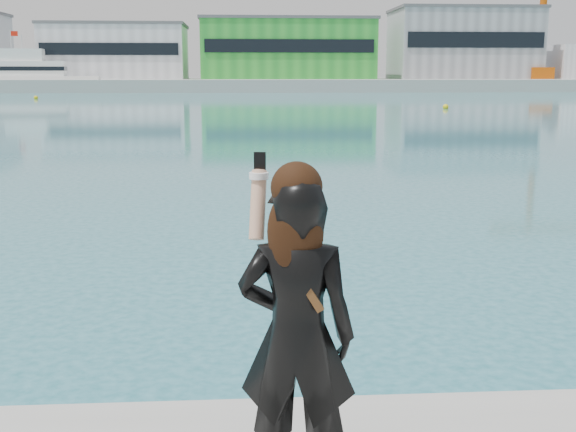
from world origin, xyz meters
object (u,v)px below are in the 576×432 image
at_px(motor_yacht, 34,76).
at_px(buoy_near, 446,109).
at_px(dock_crane, 550,2).
at_px(woman, 296,327).
at_px(buoy_far, 36,99).

xyz_separation_m(motor_yacht, buoy_near, (50.55, -57.54, -2.51)).
xyz_separation_m(dock_crane, woman, (-53.46, -122.11, -13.33)).
xyz_separation_m(dock_crane, motor_yacht, (-86.42, -6.05, -12.56)).
bearing_deg(buoy_near, woman, -106.72).
height_order(dock_crane, motor_yacht, dock_crane).
height_order(motor_yacht, buoy_far, motor_yacht).
xyz_separation_m(dock_crane, buoy_far, (-77.98, -36.92, -15.07)).
bearing_deg(buoy_near, buoy_far, 147.66).
relative_size(motor_yacht, buoy_far, 39.23).
xyz_separation_m(dock_crane, buoy_near, (-35.87, -63.59, -15.07)).
distance_m(motor_yacht, woman, 120.66).
height_order(buoy_near, woman, woman).
relative_size(motor_yacht, buoy_near, 39.23).
height_order(dock_crane, buoy_near, dock_crane).
distance_m(motor_yacht, buoy_far, 32.10).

